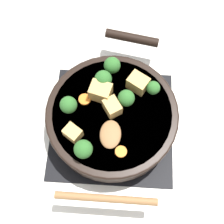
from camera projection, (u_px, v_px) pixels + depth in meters
ground_plane at (112, 125)px, 0.81m from camera, size 2.40×2.40×0.00m
front_burner_grate at (112, 123)px, 0.80m from camera, size 0.31×0.31×0.03m
skillet_pan at (112, 116)px, 0.75m from camera, size 0.32×0.40×0.06m
wooden_spoon at (108, 168)px, 0.67m from camera, size 0.21×0.18×0.02m
tofu_cube_center_large at (138, 83)px, 0.74m from camera, size 0.06×0.06×0.04m
tofu_cube_near_handle at (73, 133)px, 0.69m from camera, size 0.05×0.05×0.03m
tofu_cube_east_chunk at (110, 107)px, 0.71m from camera, size 0.05×0.05×0.03m
tofu_cube_west_chunk at (101, 92)px, 0.73m from camera, size 0.06×0.05×0.04m
broccoli_floret_near_spoon at (112, 65)px, 0.75m from camera, size 0.04×0.04×0.05m
broccoli_floret_center_top at (83, 149)px, 0.66m from camera, size 0.04×0.04×0.05m
broccoli_floret_east_rim at (126, 98)px, 0.71m from camera, size 0.04×0.04×0.05m
broccoli_floret_west_rim at (69, 104)px, 0.71m from camera, size 0.04×0.04×0.05m
broccoli_floret_north_edge at (153, 88)px, 0.73m from camera, size 0.03×0.03×0.04m
broccoli_floret_south_cluster at (103, 79)px, 0.73m from camera, size 0.04×0.04×0.05m
carrot_slice_orange_thin at (121, 152)px, 0.69m from camera, size 0.03×0.03×0.01m
carrot_slice_near_center at (85, 99)px, 0.74m from camera, size 0.03×0.03×0.01m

